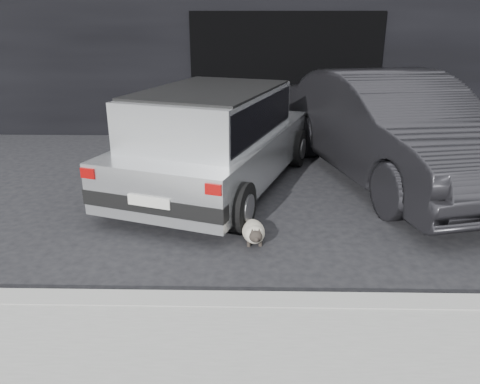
{
  "coord_description": "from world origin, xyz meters",
  "views": [
    {
      "loc": [
        0.25,
        -6.18,
        2.48
      ],
      "look_at": [
        0.15,
        -1.11,
        0.58
      ],
      "focal_mm": 35.0,
      "sensor_mm": 36.0,
      "label": 1
    }
  ],
  "objects_px": {
    "silver_hatchback": "(215,134)",
    "cat_siamese": "(254,232)",
    "cat_white": "(219,209)",
    "second_car": "(392,128)"
  },
  "relations": [
    {
      "from": "silver_hatchback",
      "to": "cat_siamese",
      "type": "height_order",
      "value": "silver_hatchback"
    },
    {
      "from": "cat_white",
      "to": "cat_siamese",
      "type": "bearing_deg",
      "value": 5.52
    },
    {
      "from": "silver_hatchback",
      "to": "cat_white",
      "type": "bearing_deg",
      "value": -64.99
    },
    {
      "from": "cat_white",
      "to": "silver_hatchback",
      "type": "bearing_deg",
      "value": 153.5
    },
    {
      "from": "second_car",
      "to": "cat_white",
      "type": "distance_m",
      "value": 3.23
    },
    {
      "from": "silver_hatchback",
      "to": "cat_siamese",
      "type": "relative_size",
      "value": 5.69
    },
    {
      "from": "cat_siamese",
      "to": "cat_white",
      "type": "bearing_deg",
      "value": -57.17
    },
    {
      "from": "silver_hatchback",
      "to": "second_car",
      "type": "bearing_deg",
      "value": 27.97
    },
    {
      "from": "cat_siamese",
      "to": "cat_white",
      "type": "height_order",
      "value": "cat_white"
    },
    {
      "from": "second_car",
      "to": "cat_white",
      "type": "xyz_separation_m",
      "value": [
        -2.61,
        -1.78,
        -0.67
      ]
    }
  ]
}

